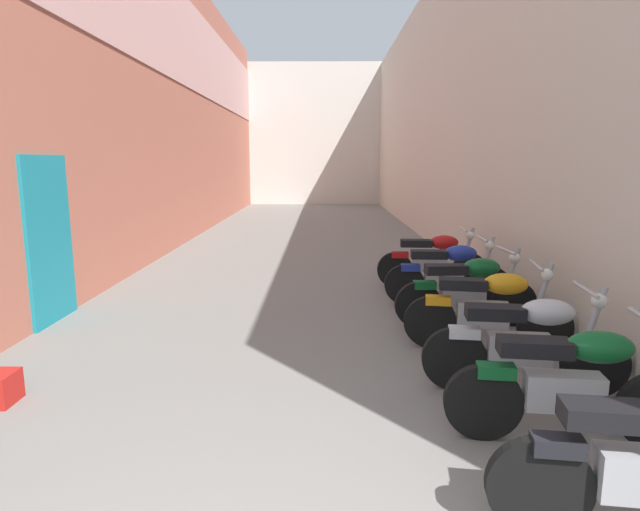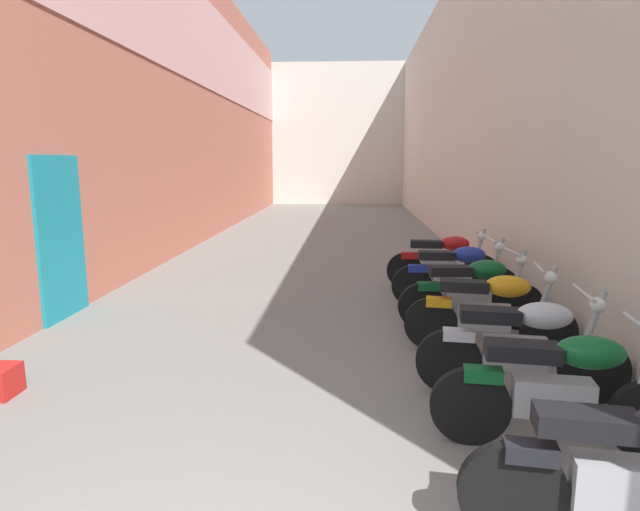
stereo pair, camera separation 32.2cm
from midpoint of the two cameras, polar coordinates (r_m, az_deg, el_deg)
The scene contains 10 objects.
ground_plane at distance 12.06m, azimuth 0.67°, elevation 0.02°, with size 41.24×41.24×0.00m, color slate.
building_left at distance 14.45m, azimuth -13.06°, elevation 15.99°, with size 0.45×25.24×7.24m.
building_right at distance 14.20m, azimuth 15.47°, elevation 14.85°, with size 0.45×25.24×6.74m.
building_far_end at distance 27.51m, azimuth 2.28°, elevation 12.82°, with size 9.41×2.00×6.81m, color beige.
motorcycle_second at distance 4.39m, azimuth 26.58°, elevation -12.63°, with size 1.85×0.58×1.04m.
motorcycle_third at distance 5.19m, azimuth 22.65°, elevation -8.88°, with size 1.85×0.58×1.04m.
motorcycle_fourth at distance 6.20m, azimuth 19.29°, elevation -5.59°, with size 1.84×0.58×1.04m.
motorcycle_fifth at distance 7.02m, azimuth 17.36°, elevation -3.67°, with size 1.85×0.58×1.04m.
motorcycle_sixth at distance 8.04m, azimuth 15.56°, elevation -1.86°, with size 1.85×0.58×1.04m.
motorcycle_seventh at distance 9.07m, azimuth 14.16°, elevation -0.46°, with size 1.85×0.58×1.04m.
Camera 2 is at (0.73, -1.23, 2.12)m, focal length 29.70 mm.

